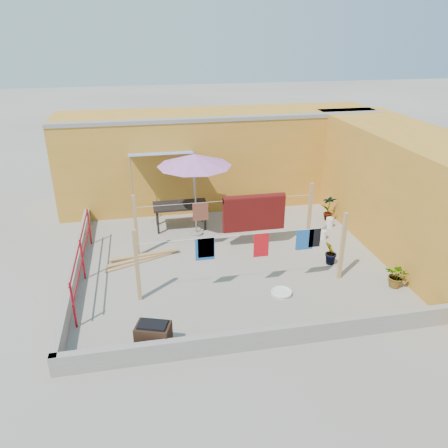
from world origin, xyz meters
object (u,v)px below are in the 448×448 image
Objects in this scene: patio_umbrella at (194,161)px; water_jug_b at (323,235)px; white_basin at (282,292)px; plant_back_a at (246,209)px; brazier at (154,336)px; water_jug_a at (330,223)px; brick_stack at (152,338)px; green_hose at (276,212)px; outdoor_table at (180,207)px.

patio_umbrella is 4.44m from water_jug_b.
white_basin is at bearing -129.37° from water_jug_b.
plant_back_a is at bearing 138.16° from water_jug_b.
brazier is 7.48m from water_jug_a.
brick_stack is at bearing -107.47° from patio_umbrella.
white_basin is 1.43× the size of water_jug_a.
water_jug_a is at bearing 38.86° from brick_stack.
water_jug_b is (2.15, 2.62, 0.09)m from white_basin.
brick_stack is 7.61m from green_hose.
water_jug_a is 1.98m from green_hose.
brazier is 6.58m from water_jug_b.
patio_umbrella reaches higher than water_jug_b.
plant_back_a reaches higher than brazier.
patio_umbrella reaches higher than outdoor_table.
plant_back_a reaches higher than white_basin.
patio_umbrella is at bearing 73.05° from brazier.
green_hose is at bearing 21.81° from patio_umbrella.
brazier reaches higher than water_jug_b.
outdoor_table is 5.32× the size of water_jug_b.
water_jug_b is at bearing -41.84° from plant_back_a.
white_basin is 4.41m from plant_back_a.
plant_back_a reaches higher than brick_stack.
brazier is 7.65m from green_hose.
water_jug_b is 2.67m from plant_back_a.
plant_back_a reaches higher than water_jug_a.
water_jug_b is at bearing -16.08° from patio_umbrella.
water_jug_a is (5.81, 4.68, -0.05)m from brick_stack.
outdoor_table reaches higher than water_jug_a.
brazier is (-1.54, -5.05, -2.05)m from patio_umbrella.
water_jug_a is 0.75× the size of green_hose.
outdoor_table is 4.77m from water_jug_a.
plant_back_a is (-2.52, 1.00, 0.27)m from water_jug_a.
brazier is 6.61m from plant_back_a.
brick_stack is 0.85× the size of brazier.
patio_umbrella is 7.28× the size of water_jug_a.
brazier reaches higher than water_jug_a.
plant_back_a is at bearing 158.24° from water_jug_a.
water_jug_b is at bearing 37.22° from brazier.
white_basin reaches higher than green_hose.
green_hose is at bearing 9.62° from outdoor_table.
plant_back_a is at bearing 59.91° from brick_stack.
water_jug_a is 1.14× the size of water_jug_b.
outdoor_table is at bearing 114.56° from white_basin.
white_basin is at bearing -92.30° from plant_back_a.
outdoor_table is 1.95× the size of plant_back_a.
patio_umbrella reaches higher than white_basin.
brazier is (0.03, -0.07, 0.08)m from brick_stack.
water_jug_a reaches higher than water_jug_b.
brick_stack is 0.77× the size of plant_back_a.
patio_umbrella reaches higher than brazier.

